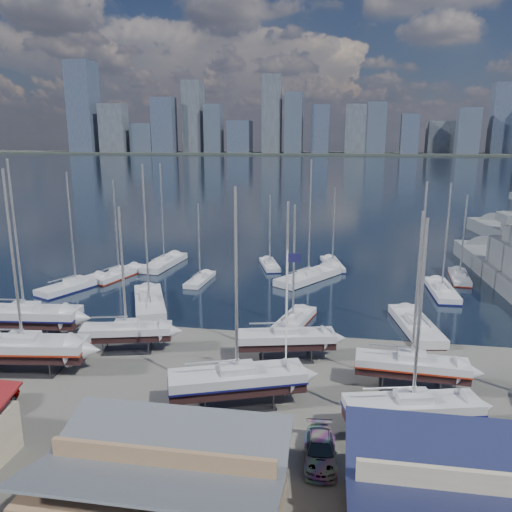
# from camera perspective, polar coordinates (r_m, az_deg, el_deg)

# --- Properties ---
(ground) EXTENTS (1400.00, 1400.00, 0.00)m
(ground) POSITION_cam_1_polar(r_m,az_deg,el_deg) (42.57, -3.02, -13.60)
(ground) COLOR #605E59
(ground) RESTS_ON ground
(water) EXTENTS (1400.00, 600.00, 0.40)m
(water) POSITION_cam_1_polar(r_m,az_deg,el_deg) (347.67, 8.10, 10.01)
(water) COLOR #182637
(water) RESTS_ON ground
(far_shore) EXTENTS (1400.00, 80.00, 2.20)m
(far_shore) POSITION_cam_1_polar(r_m,az_deg,el_deg) (607.36, 8.75, 11.48)
(far_shore) COLOR #2D332D
(far_shore) RESTS_ON ground
(skyline) EXTENTS (639.14, 43.80, 107.69)m
(skyline) POSITION_cam_1_polar(r_m,az_deg,el_deg) (601.33, 8.10, 15.10)
(skyline) COLOR #475166
(skyline) RESTS_ON far_shore
(shed_grey) EXTENTS (12.60, 8.40, 4.17)m
(shed_grey) POSITION_cam_1_polar(r_m,az_deg,el_deg) (28.37, -10.64, -24.05)
(shed_grey) COLOR #8C6B4C
(shed_grey) RESTS_ON ground
(sailboat_cradle_0) EXTENTS (11.12, 4.14, 17.44)m
(sailboat_cradle_0) POSITION_cam_1_polar(r_m,az_deg,el_deg) (54.60, -24.90, -6.23)
(sailboat_cradle_0) COLOR #2D2D33
(sailboat_cradle_0) RESTS_ON ground
(sailboat_cradle_1) EXTENTS (10.86, 4.32, 16.99)m
(sailboat_cradle_1) POSITION_cam_1_polar(r_m,az_deg,el_deg) (46.72, -25.05, -9.52)
(sailboat_cradle_1) COLOR #2D2D33
(sailboat_cradle_1) RESTS_ON ground
(sailboat_cradle_2) EXTENTS (8.43, 4.17, 13.47)m
(sailboat_cradle_2) POSITION_cam_1_polar(r_m,az_deg,el_deg) (47.85, -14.57, -8.34)
(sailboat_cradle_2) COLOR #2D2D33
(sailboat_cradle_2) RESTS_ON ground
(sailboat_cradle_3) EXTENTS (10.35, 6.09, 16.15)m
(sailboat_cradle_3) POSITION_cam_1_polar(r_m,az_deg,el_deg) (37.46, -2.16, -13.99)
(sailboat_cradle_3) COLOR #2D2D33
(sailboat_cradle_3) RESTS_ON ground
(sailboat_cradle_4) EXTENTS (8.91, 4.25, 14.17)m
(sailboat_cradle_4) POSITION_cam_1_polar(r_m,az_deg,el_deg) (44.77, 3.46, -9.40)
(sailboat_cradle_4) COLOR #2D2D33
(sailboat_cradle_4) RESTS_ON ground
(sailboat_cradle_5) EXTENTS (9.31, 4.53, 14.62)m
(sailboat_cradle_5) POSITION_cam_1_polar(r_m,az_deg,el_deg) (35.71, 17.43, -16.25)
(sailboat_cradle_5) COLOR #2D2D33
(sailboat_cradle_5) RESTS_ON ground
(sailboat_cradle_6) EXTENTS (8.78, 2.97, 14.12)m
(sailboat_cradle_6) POSITION_cam_1_polar(r_m,az_deg,el_deg) (41.60, 17.33, -11.88)
(sailboat_cradle_6) COLOR #2D2D33
(sailboat_cradle_6) RESTS_ON ground
(sailboat_moored_0) EXTENTS (6.94, 10.94, 15.89)m
(sailboat_moored_0) POSITION_cam_1_polar(r_m,az_deg,el_deg) (69.52, -19.85, -3.30)
(sailboat_moored_0) COLOR black
(sailboat_moored_0) RESTS_ON water
(sailboat_moored_1) EXTENTS (5.17, 9.96, 14.34)m
(sailboat_moored_1) POSITION_cam_1_polar(r_m,az_deg,el_deg) (73.48, -15.36, -2.10)
(sailboat_moored_1) COLOR black
(sailboat_moored_1) RESTS_ON water
(sailboat_moored_2) EXTENTS (4.18, 11.11, 16.38)m
(sailboat_moored_2) POSITION_cam_1_polar(r_m,az_deg,el_deg) (78.14, -10.42, -0.92)
(sailboat_moored_2) COLOR black
(sailboat_moored_2) RESTS_ON water
(sailboat_moored_3) EXTENTS (7.60, 11.91, 17.31)m
(sailboat_moored_3) POSITION_cam_1_polar(r_m,az_deg,el_deg) (60.01, -12.08, -5.38)
(sailboat_moored_3) COLOR black
(sailboat_moored_3) RESTS_ON water
(sailboat_moored_4) EXTENTS (2.65, 7.65, 11.35)m
(sailboat_moored_4) POSITION_cam_1_polar(r_m,az_deg,el_deg) (68.72, -6.41, -2.74)
(sailboat_moored_4) COLOR black
(sailboat_moored_4) RESTS_ON water
(sailboat_moored_5) EXTENTS (4.38, 8.08, 11.64)m
(sailboat_moored_5) POSITION_cam_1_polar(r_m,az_deg,el_deg) (76.13, 1.58, -1.08)
(sailboat_moored_5) COLOR black
(sailboat_moored_5) RESTS_ON water
(sailboat_moored_6) EXTENTS (4.63, 9.31, 13.41)m
(sailboat_moored_6) POSITION_cam_1_polar(r_m,az_deg,el_deg) (53.03, 4.23, -7.65)
(sailboat_moored_6) COLOR black
(sailboat_moored_6) RESTS_ON water
(sailboat_moored_7) EXTENTS (8.98, 11.35, 17.32)m
(sailboat_moored_7) POSITION_cam_1_polar(r_m,az_deg,el_deg) (69.55, 6.01, -2.54)
(sailboat_moored_7) COLOR black
(sailboat_moored_7) RESTS_ON water
(sailboat_moored_8) EXTENTS (4.07, 8.80, 12.70)m
(sailboat_moored_8) POSITION_cam_1_polar(r_m,az_deg,el_deg) (77.21, 8.71, -1.03)
(sailboat_moored_8) COLOR black
(sailboat_moored_8) RESTS_ON water
(sailboat_moored_9) EXTENTS (4.67, 10.89, 15.92)m
(sailboat_moored_9) POSITION_cam_1_polar(r_m,az_deg,el_deg) (54.39, 17.79, -7.72)
(sailboat_moored_9) COLOR black
(sailboat_moored_9) RESTS_ON water
(sailboat_moored_10) EXTENTS (2.97, 9.87, 14.67)m
(sailboat_moored_10) POSITION_cam_1_polar(r_m,az_deg,el_deg) (67.52, 20.44, -3.84)
(sailboat_moored_10) COLOR black
(sailboat_moored_10) RESTS_ON water
(sailboat_moored_11) EXTENTS (3.19, 8.48, 12.37)m
(sailboat_moored_11) POSITION_cam_1_polar(r_m,az_deg,el_deg) (75.07, 22.23, -2.31)
(sailboat_moored_11) COLOR black
(sailboat_moored_11) RESTS_ON water
(car_b) EXTENTS (4.70, 2.03, 1.50)m
(car_b) POSITION_cam_1_polar(r_m,az_deg,el_deg) (33.60, -7.75, -20.24)
(car_b) COLOR gray
(car_b) RESTS_ON ground
(car_c) EXTENTS (3.39, 5.39, 1.39)m
(car_c) POSITION_cam_1_polar(r_m,az_deg,el_deg) (33.29, -13.52, -20.99)
(car_c) COLOR gray
(car_c) RESTS_ON ground
(car_d) EXTENTS (2.29, 5.00, 1.42)m
(car_d) POSITION_cam_1_polar(r_m,az_deg,el_deg) (32.88, 7.33, -21.15)
(car_d) COLOR gray
(car_d) RESTS_ON ground
(flagpole) EXTENTS (1.02, 0.12, 11.49)m
(flagpole) POSITION_cam_1_polar(r_m,az_deg,el_deg) (37.03, 3.63, -6.72)
(flagpole) COLOR white
(flagpole) RESTS_ON ground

